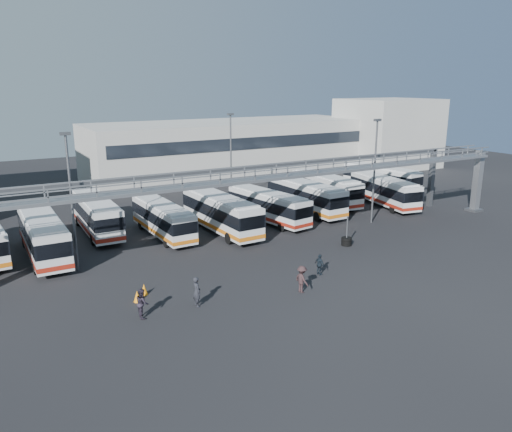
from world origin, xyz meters
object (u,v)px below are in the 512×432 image
bus_4 (221,212)px  cone_right (144,289)px  light_pole_left (71,195)px  bus_1 (43,235)px  bus_9 (381,178)px  bus_6 (306,196)px  bus_5 (268,206)px  bus_8 (384,190)px  pedestrian_b (142,303)px  bus_7 (326,188)px  pedestrian_a (197,292)px  light_pole_back (231,153)px  pedestrian_d (320,265)px  pedestrian_c (302,279)px  tire_stack (346,241)px  bus_3 (163,218)px  cone_left (137,296)px  light_pole_mid (375,166)px  bus_2 (96,214)px

bus_4 → cone_right: bearing=-137.9°
light_pole_left → bus_1: (-1.73, 4.25, -3.86)m
bus_9 → bus_4: bearing=-174.5°
bus_6 → cone_right: bearing=-151.8°
bus_6 → bus_5: bearing=-167.6°
bus_8 → pedestrian_b: (-32.33, -13.70, -0.89)m
light_pole_left → bus_7: bearing=15.1°
bus_1 → pedestrian_a: bus_1 is taller
light_pole_back → bus_5: light_pole_back is taller
bus_5 → pedestrian_d: (-4.08, -13.94, -0.95)m
pedestrian_c → tire_stack: (9.02, 6.24, -0.49)m
bus_8 → bus_3: bearing=-172.8°
bus_5 → pedestrian_c: bearing=-122.5°
bus_9 → pedestrian_a: 39.25m
pedestrian_a → cone_left: (-3.04, 2.50, -0.59)m
bus_6 → cone_left: 26.11m
bus_5 → pedestrian_d: bearing=-115.0°
bus_5 → bus_4: bearing=177.7°
bus_9 → pedestrian_c: size_ratio=5.93×
bus_1 → bus_9: bus_1 is taller
bus_9 → tire_stack: bus_9 is taller
light_pole_mid → light_pole_back: 17.00m
bus_8 → pedestrian_d: bearing=-135.0°
bus_1 → tire_stack: size_ratio=4.38×
bus_4 → tire_stack: (7.55, -9.00, -1.47)m
pedestrian_a → pedestrian_c: (6.91, -1.47, -0.05)m
bus_6 → tire_stack: bus_6 is taller
pedestrian_c → cone_right: 10.43m
light_pole_back → bus_3: light_pole_back is taller
bus_2 → tire_stack: (17.71, -14.36, -1.41)m
cone_right → tire_stack: bearing=4.5°
bus_4 → cone_left: bearing=-137.6°
bus_6 → cone_left: bus_6 is taller
pedestrian_b → bus_8: bearing=-62.6°
tire_stack → cone_right: bearing=-175.5°
pedestrian_a → pedestrian_d: bearing=-87.8°
bus_5 → pedestrian_b: bearing=-149.4°
light_pole_left → bus_3: (8.44, 4.98, -4.04)m
cone_right → light_pole_left: bearing=112.9°
bus_1 → pedestrian_b: bearing=-76.3°
bus_4 → bus_9: (25.55, 5.93, -0.09)m
bus_4 → pedestrian_d: 13.43m
pedestrian_d → pedestrian_a: bearing=85.5°
pedestrian_b → pedestrian_d: bearing=-84.6°
bus_1 → pedestrian_b: size_ratio=6.17×
cone_left → pedestrian_b: bearing=-98.7°
bus_1 → bus_3: 10.19m
pedestrian_d → tire_stack: tire_stack is taller
bus_9 → pedestrian_d: 30.87m
light_pole_back → bus_4: (-6.40, -10.39, -3.83)m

